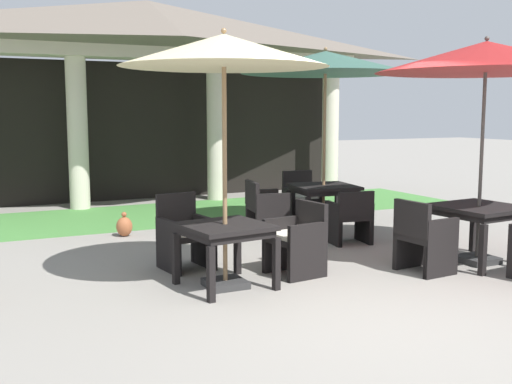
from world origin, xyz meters
The scene contains 16 objects.
ground_plane centered at (0.00, 0.00, 0.00)m, with size 60.00×60.00×0.00m, color gray.
background_pavilion centered at (0.00, 8.03, 3.27)m, with size 9.99×3.11×4.13m.
lawn_strip centered at (0.00, 6.53, 0.00)m, with size 11.79×2.75×0.01m, color #47843D.
patio_table_near_foreground centered at (-1.07, 1.53, 0.60)m, with size 0.98×0.98×0.71m.
patio_umbrella_near_foreground centered at (-1.07, 1.53, 2.53)m, with size 2.22×2.22×2.79m.
patio_chair_near_foreground_east centered at (-0.10, 1.65, 0.41)m, with size 0.61×0.64×0.86m.
patio_chair_near_foreground_north centered at (-1.19, 2.51, 0.41)m, with size 0.61×0.65×0.91m.
patio_table_mid_left centered at (2.26, 1.14, 0.64)m, with size 1.08×1.08×0.74m.
patio_umbrella_mid_left centered at (2.26, 1.14, 2.57)m, with size 2.70×2.70×2.84m.
patio_chair_mid_left_west centered at (1.30, 1.06, 0.42)m, with size 0.55×0.61×0.88m.
patio_table_mid_right centered at (1.61, 3.78, 0.65)m, with size 1.09×1.09×0.75m.
patio_umbrella_mid_right centered at (1.61, 3.78, 2.66)m, with size 2.66×2.66×2.91m.
patio_chair_mid_right_north centered at (1.77, 4.75, 0.39)m, with size 0.64×0.62×0.88m.
patio_chair_mid_right_west centered at (0.64, 3.93, 0.42)m, with size 0.63×0.68×0.85m.
patio_chair_mid_right_south centered at (1.46, 2.81, 0.38)m, with size 0.63×0.59×0.79m.
terracotta_urn centered at (-1.37, 4.79, 0.16)m, with size 0.25×0.25×0.38m.
Camera 1 is at (-3.71, -4.61, 1.93)m, focal length 43.69 mm.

